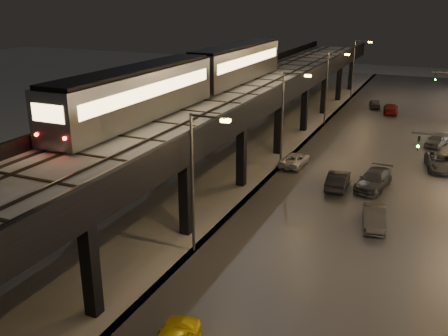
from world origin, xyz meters
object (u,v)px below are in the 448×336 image
(subway_train, at_px, (196,75))
(car_mid_dark, at_px, (391,109))
(car_onc_red, at_px, (437,140))
(car_far_white, at_px, (375,104))
(car_near_white, at_px, (338,180))
(car_mid_silver, at_px, (295,160))
(car_onc_dark, at_px, (441,163))
(car_onc_silver, at_px, (374,218))
(car_onc_white, at_px, (374,180))

(subway_train, xyz_separation_m, car_mid_dark, (14.75, 29.49, -7.85))
(car_mid_dark, height_order, car_onc_red, car_onc_red)
(car_far_white, bearing_deg, car_mid_dark, 120.09)
(car_near_white, relative_size, car_mid_silver, 1.00)
(subway_train, relative_size, car_onc_dark, 7.39)
(car_mid_silver, relative_size, car_onc_silver, 1.05)
(car_onc_dark, bearing_deg, car_far_white, 101.96)
(car_onc_white, bearing_deg, car_mid_dark, 102.19)
(car_mid_silver, height_order, car_onc_white, car_onc_white)
(car_near_white, distance_m, car_mid_dark, 30.99)
(car_mid_silver, height_order, car_onc_silver, car_onc_silver)
(car_far_white, bearing_deg, car_onc_red, 106.10)
(car_near_white, bearing_deg, car_onc_red, -116.27)
(car_mid_dark, bearing_deg, car_onc_silver, 88.31)
(car_near_white, height_order, car_onc_silver, car_near_white)
(car_onc_silver, relative_size, car_onc_white, 0.81)
(car_near_white, relative_size, car_onc_red, 1.09)
(car_near_white, bearing_deg, car_mid_dark, -94.50)
(car_far_white, bearing_deg, car_near_white, 81.63)
(car_mid_dark, bearing_deg, car_onc_red, 107.62)
(car_mid_dark, height_order, car_onc_white, car_onc_white)
(car_mid_silver, bearing_deg, car_far_white, -93.89)
(car_onc_white, bearing_deg, subway_train, -172.75)
(car_near_white, height_order, car_onc_white, car_onc_white)
(car_onc_red, bearing_deg, car_mid_silver, -119.26)
(car_mid_dark, distance_m, car_onc_red, 15.66)
(car_mid_dark, bearing_deg, car_mid_silver, 71.48)
(car_far_white, xyz_separation_m, car_onc_red, (8.87, -17.17, 0.07))
(car_far_white, xyz_separation_m, car_onc_white, (4.46, -32.71, 0.13))
(car_onc_white, bearing_deg, car_onc_dark, 64.60)
(subway_train, distance_m, car_onc_red, 27.15)
(car_mid_silver, bearing_deg, subway_train, 18.98)
(car_far_white, distance_m, car_onc_white, 33.01)
(car_far_white, bearing_deg, subway_train, 58.06)
(car_onc_red, bearing_deg, car_mid_dark, 128.84)
(car_near_white, bearing_deg, car_onc_silver, 118.35)
(car_mid_dark, bearing_deg, subway_train, 57.08)
(subway_train, xyz_separation_m, car_onc_dark, (21.70, 7.11, -7.79))
(car_near_white, xyz_separation_m, car_onc_white, (2.76, 1.14, 0.02))
(car_onc_white, bearing_deg, car_onc_silver, -73.15)
(subway_train, xyz_separation_m, car_near_white, (13.93, -1.49, -7.78))
(car_far_white, xyz_separation_m, car_onc_dark, (9.47, -25.24, 0.10))
(car_onc_dark, height_order, car_onc_red, car_onc_dark)
(subway_train, distance_m, car_onc_dark, 24.12)
(car_mid_silver, xyz_separation_m, car_onc_dark, (12.74, 4.44, 0.11))
(car_near_white, height_order, car_far_white, car_near_white)
(car_onc_silver, bearing_deg, car_onc_white, 88.46)
(car_onc_silver, bearing_deg, subway_train, 146.29)
(car_far_white, distance_m, car_onc_dark, 26.96)
(car_onc_silver, distance_m, car_onc_red, 23.26)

